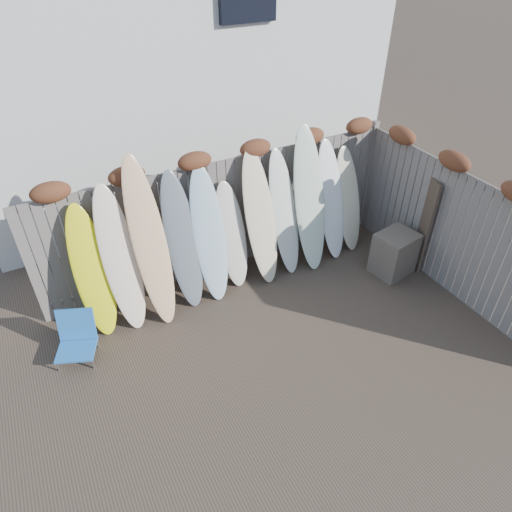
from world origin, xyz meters
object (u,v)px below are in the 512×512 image
wooden_crate (394,253)px  lattice_panel (416,214)px  beach_chair (76,337)px  surfboard_0 (92,272)px

wooden_crate → lattice_panel: size_ratio=0.45×
beach_chair → surfboard_0: (0.44, 0.46, 0.65)m
beach_chair → wooden_crate: bearing=-6.8°
beach_chair → lattice_panel: size_ratio=0.41×
wooden_crate → lattice_panel: bearing=23.0°
wooden_crate → surfboard_0: (-4.69, 1.07, 0.59)m
beach_chair → lattice_panel: 5.76m
lattice_panel → beach_chair: bearing=-161.5°
wooden_crate → surfboard_0: 4.84m
wooden_crate → beach_chair: bearing=173.2°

